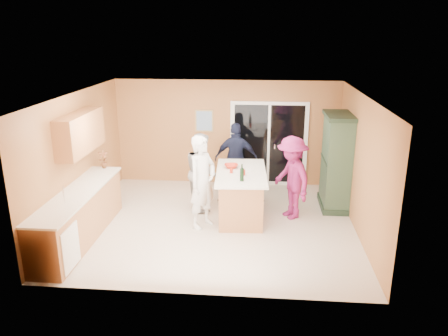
# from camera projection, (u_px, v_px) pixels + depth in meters

# --- Properties ---
(floor) EXTENTS (5.50, 5.50, 0.00)m
(floor) POSITION_uv_depth(u_px,v_px,m) (216.00, 223.00, 8.85)
(floor) COLOR beige
(floor) RESTS_ON ground
(ceiling) EXTENTS (5.50, 5.00, 0.10)m
(ceiling) POSITION_uv_depth(u_px,v_px,m) (215.00, 95.00, 8.06)
(ceiling) COLOR white
(ceiling) RESTS_ON wall_back
(wall_back) EXTENTS (5.50, 0.10, 2.60)m
(wall_back) POSITION_uv_depth(u_px,v_px,m) (226.00, 133.00, 10.83)
(wall_back) COLOR tan
(wall_back) RESTS_ON ground
(wall_front) EXTENTS (5.50, 0.10, 2.60)m
(wall_front) POSITION_uv_depth(u_px,v_px,m) (197.00, 214.00, 6.08)
(wall_front) COLOR tan
(wall_front) RESTS_ON ground
(wall_left) EXTENTS (0.10, 5.00, 2.60)m
(wall_left) POSITION_uv_depth(u_px,v_px,m) (79.00, 158.00, 8.69)
(wall_left) COLOR tan
(wall_left) RESTS_ON ground
(wall_right) EXTENTS (0.10, 5.00, 2.60)m
(wall_right) POSITION_uv_depth(u_px,v_px,m) (361.00, 166.00, 8.23)
(wall_right) COLOR tan
(wall_right) RESTS_ON ground
(left_cabinet_run) EXTENTS (0.65, 3.05, 1.24)m
(left_cabinet_run) POSITION_uv_depth(u_px,v_px,m) (76.00, 219.00, 7.92)
(left_cabinet_run) COLOR #BD7B49
(left_cabinet_run) RESTS_ON floor
(upper_cabinets) EXTENTS (0.35, 1.60, 0.75)m
(upper_cabinets) POSITION_uv_depth(u_px,v_px,m) (80.00, 133.00, 8.31)
(upper_cabinets) COLOR #BD7B49
(upper_cabinets) RESTS_ON wall_left
(sliding_door) EXTENTS (1.90, 0.07, 2.10)m
(sliding_door) POSITION_uv_depth(u_px,v_px,m) (269.00, 144.00, 10.78)
(sliding_door) COLOR white
(sliding_door) RESTS_ON floor
(framed_picture) EXTENTS (0.46, 0.04, 0.56)m
(framed_picture) POSITION_uv_depth(u_px,v_px,m) (204.00, 121.00, 10.76)
(framed_picture) COLOR #A78853
(framed_picture) RESTS_ON wall_back
(kitchen_island) EXTENTS (1.11, 1.91, 0.98)m
(kitchen_island) POSITION_uv_depth(u_px,v_px,m) (241.00, 195.00, 9.07)
(kitchen_island) COLOR #BD7B49
(kitchen_island) RESTS_ON floor
(green_hutch) EXTENTS (0.60, 1.13, 2.08)m
(green_hutch) POSITION_uv_depth(u_px,v_px,m) (336.00, 163.00, 9.39)
(green_hutch) COLOR #1E3021
(green_hutch) RESTS_ON floor
(woman_white) EXTENTS (0.74, 0.80, 1.84)m
(woman_white) POSITION_uv_depth(u_px,v_px,m) (202.00, 182.00, 8.47)
(woman_white) COLOR white
(woman_white) RESTS_ON floor
(woman_grey) EXTENTS (0.89, 0.99, 1.68)m
(woman_grey) POSITION_uv_depth(u_px,v_px,m) (201.00, 171.00, 9.37)
(woman_grey) COLOR #9A9A9C
(woman_grey) RESTS_ON floor
(woman_navy) EXTENTS (1.02, 0.45, 1.71)m
(woman_navy) POSITION_uv_depth(u_px,v_px,m) (236.00, 159.00, 10.24)
(woman_navy) COLOR #1B1F3C
(woman_navy) RESTS_ON floor
(woman_magenta) EXTENTS (1.09, 1.29, 1.73)m
(woman_magenta) POSITION_uv_depth(u_px,v_px,m) (292.00, 178.00, 8.90)
(woman_magenta) COLOR #8A1E55
(woman_magenta) RESTS_ON floor
(serving_bowl) EXTENTS (0.32, 0.32, 0.07)m
(serving_bowl) POSITION_uv_depth(u_px,v_px,m) (231.00, 166.00, 9.16)
(serving_bowl) COLOR red
(serving_bowl) RESTS_ON kitchen_island
(tulip_vase) EXTENTS (0.25, 0.22, 0.40)m
(tulip_vase) POSITION_uv_depth(u_px,v_px,m) (103.00, 159.00, 9.21)
(tulip_vase) COLOR #B31120
(tulip_vase) RESTS_ON left_cabinet_run
(tumbler_near) EXTENTS (0.09, 0.09, 0.10)m
(tumbler_near) POSITION_uv_depth(u_px,v_px,m) (231.00, 171.00, 8.82)
(tumbler_near) COLOR red
(tumbler_near) RESTS_ON kitchen_island
(tumbler_far) EXTENTS (0.09, 0.09, 0.12)m
(tumbler_far) POSITION_uv_depth(u_px,v_px,m) (243.00, 172.00, 8.69)
(tumbler_far) COLOR red
(tumbler_far) RESTS_ON kitchen_island
(wine_bottle) EXTENTS (0.08, 0.08, 0.34)m
(wine_bottle) POSITION_uv_depth(u_px,v_px,m) (242.00, 174.00, 8.33)
(wine_bottle) COLOR black
(wine_bottle) RESTS_ON kitchen_island
(white_plate) EXTENTS (0.23, 0.23, 0.01)m
(white_plate) POSITION_uv_depth(u_px,v_px,m) (249.00, 170.00, 9.00)
(white_plate) COLOR silver
(white_plate) RESTS_ON kitchen_island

